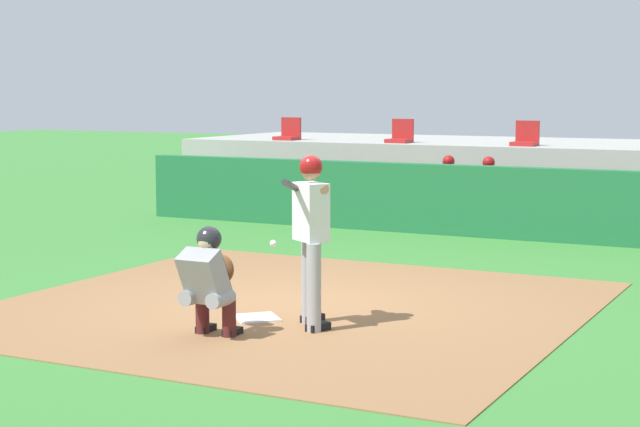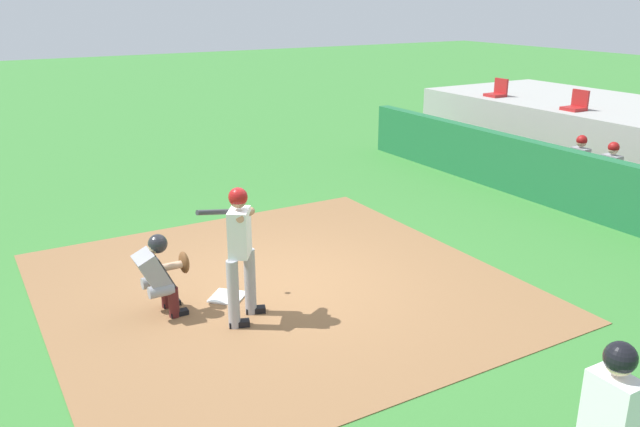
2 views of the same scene
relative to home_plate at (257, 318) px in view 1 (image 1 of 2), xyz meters
The scene contains 13 objects.
ground_plane 0.80m from the home_plate, 90.00° to the left, with size 80.00×80.00×0.00m, color #387A33.
dirt_infield 0.80m from the home_plate, 90.00° to the left, with size 6.40×6.40×0.01m, color olive.
home_plate is the anchor object (origin of this frame).
batter_at_plate 1.23m from the home_plate, ahead, with size 0.53×0.91×1.80m.
catcher_crouched 1.08m from the home_plate, 90.35° to the right, with size 0.48×1.63×1.13m.
dugout_wall 7.32m from the home_plate, 90.00° to the left, with size 13.00×0.30×1.20m, color #1E6638.
dugout_bench 8.30m from the home_plate, 90.00° to the left, with size 11.80×0.44×0.45m, color olive.
dugout_player_0 8.22m from the home_plate, 96.04° to the left, with size 0.49×0.70×1.30m.
dugout_player_1 8.17m from the home_plate, 90.79° to the left, with size 0.49×0.70×1.30m.
stands_platform 11.72m from the home_plate, 90.00° to the left, with size 15.00×4.40×1.40m, color #9E9E99.
stadium_seat_0 11.53m from the home_plate, 117.06° to the left, with size 0.46×0.46×0.48m.
stadium_seat_1 10.61m from the home_plate, 104.33° to the left, with size 0.46×0.46×0.48m.
stadium_seat_2 10.29m from the home_plate, 90.00° to the left, with size 0.46×0.46×0.48m.
Camera 1 is at (5.65, -10.34, 2.46)m, focal length 58.81 mm.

